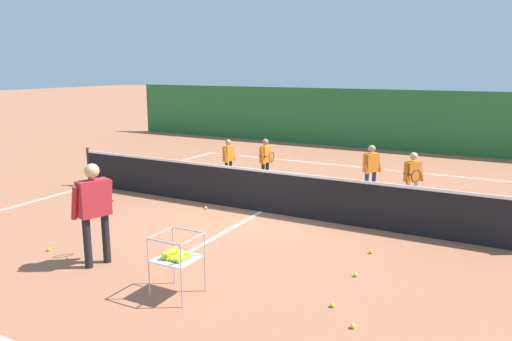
{
  "coord_description": "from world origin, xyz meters",
  "views": [
    {
      "loc": [
        4.87,
        -9.34,
        3.19
      ],
      "look_at": [
        -0.16,
        0.04,
        0.93
      ],
      "focal_mm": 34.13,
      "sensor_mm": 36.0,
      "label": 1
    }
  ],
  "objects_px": {
    "student_0": "(229,156)",
    "tennis_ball_7": "(353,326)",
    "tennis_ball_1": "(206,208)",
    "tennis_ball_6": "(189,252)",
    "instructor": "(94,205)",
    "tennis_ball_8": "(371,252)",
    "ball_cart": "(176,256)",
    "tennis_ball_2": "(355,275)",
    "student_3": "(413,175)",
    "tennis_net": "(262,190)",
    "student_2": "(371,166)",
    "tennis_ball_3": "(49,249)",
    "tennis_ball_9": "(332,305)",
    "student_1": "(266,157)"
  },
  "relations": [
    {
      "from": "student_0",
      "to": "student_1",
      "type": "distance_m",
      "value": 1.12
    },
    {
      "from": "student_1",
      "to": "tennis_ball_9",
      "type": "relative_size",
      "value": 18.87
    },
    {
      "from": "tennis_ball_2",
      "to": "tennis_ball_7",
      "type": "bearing_deg",
      "value": -74.25
    },
    {
      "from": "student_0",
      "to": "tennis_ball_7",
      "type": "height_order",
      "value": "student_0"
    },
    {
      "from": "instructor",
      "to": "tennis_ball_8",
      "type": "bearing_deg",
      "value": 34.13
    },
    {
      "from": "tennis_ball_3",
      "to": "tennis_ball_7",
      "type": "distance_m",
      "value": 5.54
    },
    {
      "from": "tennis_net",
      "to": "student_2",
      "type": "xyz_separation_m",
      "value": [
        1.81,
        2.4,
        0.29
      ]
    },
    {
      "from": "tennis_ball_3",
      "to": "tennis_ball_1",
      "type": "bearing_deg",
      "value": 74.16
    },
    {
      "from": "ball_cart",
      "to": "tennis_ball_8",
      "type": "height_order",
      "value": "ball_cart"
    },
    {
      "from": "tennis_ball_8",
      "to": "tennis_ball_9",
      "type": "distance_m",
      "value": 2.18
    },
    {
      "from": "tennis_net",
      "to": "tennis_ball_2",
      "type": "height_order",
      "value": "tennis_net"
    },
    {
      "from": "student_2",
      "to": "tennis_ball_3",
      "type": "bearing_deg",
      "value": -122.5
    },
    {
      "from": "ball_cart",
      "to": "tennis_ball_9",
      "type": "height_order",
      "value": "ball_cart"
    },
    {
      "from": "ball_cart",
      "to": "tennis_ball_9",
      "type": "xyz_separation_m",
      "value": [
        2.09,
        0.69,
        -0.56
      ]
    },
    {
      "from": "tennis_ball_7",
      "to": "student_1",
      "type": "bearing_deg",
      "value": 125.29
    },
    {
      "from": "ball_cart",
      "to": "tennis_ball_6",
      "type": "distance_m",
      "value": 1.63
    },
    {
      "from": "tennis_ball_1",
      "to": "tennis_ball_6",
      "type": "height_order",
      "value": "same"
    },
    {
      "from": "student_3",
      "to": "tennis_ball_6",
      "type": "height_order",
      "value": "student_3"
    },
    {
      "from": "student_1",
      "to": "tennis_ball_9",
      "type": "height_order",
      "value": "student_1"
    },
    {
      "from": "instructor",
      "to": "tennis_ball_7",
      "type": "bearing_deg",
      "value": 0.37
    },
    {
      "from": "tennis_ball_2",
      "to": "tennis_ball_3",
      "type": "distance_m",
      "value": 5.33
    },
    {
      "from": "tennis_ball_2",
      "to": "tennis_ball_7",
      "type": "relative_size",
      "value": 1.0
    },
    {
      "from": "student_1",
      "to": "tennis_ball_6",
      "type": "distance_m",
      "value": 5.39
    },
    {
      "from": "tennis_ball_6",
      "to": "tennis_ball_8",
      "type": "bearing_deg",
      "value": 28.79
    },
    {
      "from": "ball_cart",
      "to": "student_0",
      "type": "bearing_deg",
      "value": 115.36
    },
    {
      "from": "student_0",
      "to": "tennis_ball_3",
      "type": "relative_size",
      "value": 17.79
    },
    {
      "from": "ball_cart",
      "to": "tennis_ball_2",
      "type": "xyz_separation_m",
      "value": [
        2.08,
        1.8,
        -0.56
      ]
    },
    {
      "from": "instructor",
      "to": "student_1",
      "type": "bearing_deg",
      "value": 91.04
    },
    {
      "from": "student_3",
      "to": "tennis_ball_7",
      "type": "xyz_separation_m",
      "value": [
        0.41,
        -5.76,
        -0.76
      ]
    },
    {
      "from": "student_1",
      "to": "tennis_ball_8",
      "type": "relative_size",
      "value": 18.87
    },
    {
      "from": "student_2",
      "to": "tennis_ball_9",
      "type": "bearing_deg",
      "value": -79.38
    },
    {
      "from": "ball_cart",
      "to": "tennis_ball_6",
      "type": "height_order",
      "value": "ball_cart"
    },
    {
      "from": "instructor",
      "to": "tennis_ball_9",
      "type": "height_order",
      "value": "instructor"
    },
    {
      "from": "student_1",
      "to": "tennis_ball_7",
      "type": "relative_size",
      "value": 18.87
    },
    {
      "from": "tennis_ball_1",
      "to": "tennis_ball_2",
      "type": "distance_m",
      "value": 4.57
    },
    {
      "from": "tennis_ball_1",
      "to": "tennis_ball_6",
      "type": "distance_m",
      "value": 2.75
    },
    {
      "from": "tennis_net",
      "to": "tennis_ball_2",
      "type": "distance_m",
      "value": 3.79
    },
    {
      "from": "student_0",
      "to": "tennis_ball_6",
      "type": "relative_size",
      "value": 17.79
    },
    {
      "from": "tennis_net",
      "to": "tennis_ball_6",
      "type": "relative_size",
      "value": 158.63
    },
    {
      "from": "instructor",
      "to": "tennis_ball_3",
      "type": "bearing_deg",
      "value": 179.27
    },
    {
      "from": "tennis_ball_1",
      "to": "tennis_ball_8",
      "type": "height_order",
      "value": "same"
    },
    {
      "from": "tennis_ball_3",
      "to": "tennis_ball_6",
      "type": "height_order",
      "value": "same"
    },
    {
      "from": "tennis_ball_9",
      "to": "student_1",
      "type": "bearing_deg",
      "value": 124.48
    },
    {
      "from": "tennis_ball_3",
      "to": "tennis_ball_9",
      "type": "relative_size",
      "value": 1.0
    },
    {
      "from": "tennis_ball_7",
      "to": "tennis_ball_2",
      "type": "bearing_deg",
      "value": 105.75
    },
    {
      "from": "instructor",
      "to": "student_3",
      "type": "height_order",
      "value": "instructor"
    },
    {
      "from": "tennis_ball_2",
      "to": "tennis_ball_6",
      "type": "xyz_separation_m",
      "value": [
        -2.83,
        -0.47,
        0.0
      ]
    },
    {
      "from": "ball_cart",
      "to": "tennis_ball_2",
      "type": "height_order",
      "value": "ball_cart"
    },
    {
      "from": "student_2",
      "to": "tennis_ball_3",
      "type": "relative_size",
      "value": 19.46
    },
    {
      "from": "student_2",
      "to": "student_3",
      "type": "distance_m",
      "value": 1.23
    }
  ]
}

